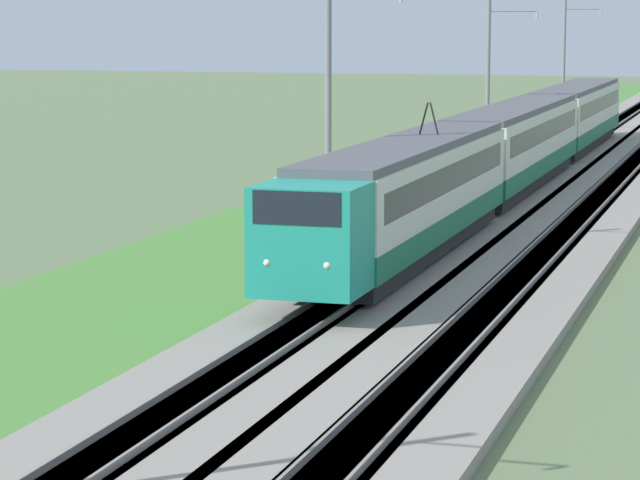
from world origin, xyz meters
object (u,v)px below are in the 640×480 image
(catenary_mast_mid, at_px, (330,109))
(catenary_mast_far, at_px, (489,82))
(passenger_train, at_px, (517,141))
(catenary_mast_distant, at_px, (564,63))

(catenary_mast_mid, height_order, catenary_mast_far, catenary_mast_mid)
(passenger_train, bearing_deg, catenary_mast_mid, -7.58)
(catenary_mast_far, bearing_deg, catenary_mast_mid, 179.99)
(catenary_mast_distant, bearing_deg, passenger_train, -175.70)
(catenary_mast_mid, distance_m, catenary_mast_distant, 57.17)
(passenger_train, relative_size, catenary_mast_mid, 6.79)
(catenary_mast_far, distance_m, catenary_mast_distant, 28.58)
(catenary_mast_mid, relative_size, catenary_mast_distant, 1.02)
(catenary_mast_distant, bearing_deg, catenary_mast_far, -180.00)
(passenger_train, bearing_deg, catenary_mast_far, -160.92)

